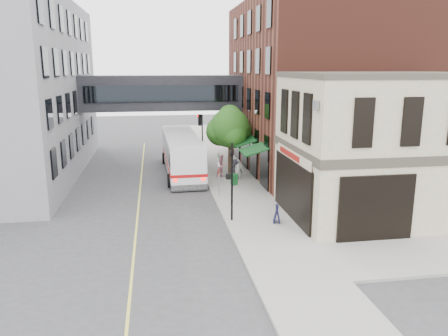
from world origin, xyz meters
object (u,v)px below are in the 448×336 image
object	(u,v)px
pedestrian_a	(238,169)
sandwich_board	(277,214)
pedestrian_c	(235,169)
bus	(182,152)
pedestrian_b	(222,166)
newspaper_box	(234,179)

from	to	relation	value
pedestrian_a	sandwich_board	size ratio (longest dim) A/B	1.60
pedestrian_c	bus	bearing A→B (deg)	155.51
bus	pedestrian_a	world-z (taller)	bus
pedestrian_b	sandwich_board	world-z (taller)	pedestrian_b
pedestrian_c	pedestrian_b	bearing A→B (deg)	152.72
pedestrian_b	pedestrian_a	bearing A→B (deg)	-65.25
pedestrian_b	newspaper_box	bearing A→B (deg)	-104.12
bus	pedestrian_a	bearing A→B (deg)	-39.16
pedestrian_a	sandwich_board	world-z (taller)	pedestrian_a
bus	pedestrian_b	bearing A→B (deg)	-39.37
bus	newspaper_box	bearing A→B (deg)	-54.40
pedestrian_a	newspaper_box	size ratio (longest dim) A/B	1.93
newspaper_box	sandwich_board	bearing A→B (deg)	-105.43
bus	sandwich_board	distance (m)	14.03
pedestrian_a	sandwich_board	distance (m)	9.87
bus	pedestrian_a	distance (m)	5.43
pedestrian_b	pedestrian_c	world-z (taller)	pedestrian_b
pedestrian_b	pedestrian_c	distance (m)	1.30
bus	sandwich_board	xyz separation A→B (m)	(4.47, -13.25, -1.16)
bus	pedestrian_c	size ratio (longest dim) A/B	7.52
newspaper_box	pedestrian_c	bearing A→B (deg)	54.67
bus	newspaper_box	distance (m)	6.23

